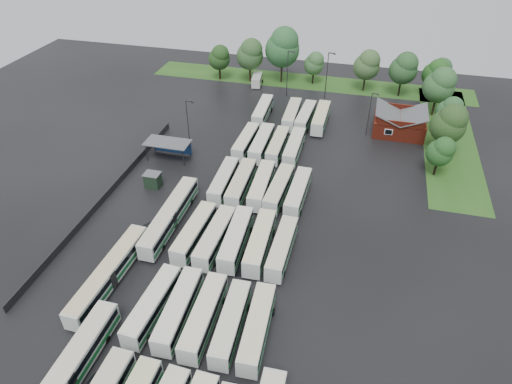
# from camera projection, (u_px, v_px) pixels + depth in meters

# --- Properties ---
(ground) EXTENTS (160.00, 160.00, 0.00)m
(ground) POSITION_uv_depth(u_px,v_px,m) (221.00, 252.00, 64.65)
(ground) COLOR black
(ground) RESTS_ON ground
(brick_building) EXTENTS (10.07, 8.60, 5.39)m
(brick_building) POSITION_uv_depth(u_px,v_px,m) (399.00, 125.00, 92.29)
(brick_building) COLOR maroon
(brick_building) RESTS_ON ground
(wash_shed) EXTENTS (8.20, 4.20, 3.58)m
(wash_shed) POSITION_uv_depth(u_px,v_px,m) (169.00, 144.00, 83.69)
(wash_shed) COLOR #2D2D30
(wash_shed) RESTS_ON ground
(utility_hut) EXTENTS (2.70, 2.20, 2.62)m
(utility_hut) POSITION_uv_depth(u_px,v_px,m) (153.00, 180.00, 77.06)
(utility_hut) COLOR black
(utility_hut) RESTS_ON ground
(grass_strip_north) EXTENTS (80.00, 10.00, 0.01)m
(grass_strip_north) POSITION_uv_depth(u_px,v_px,m) (308.00, 82.00, 115.15)
(grass_strip_north) COLOR #285518
(grass_strip_north) RESTS_ON ground
(grass_strip_east) EXTENTS (10.00, 50.00, 0.01)m
(grass_strip_east) POSITION_uv_depth(u_px,v_px,m) (449.00, 139.00, 91.38)
(grass_strip_east) COLOR #285518
(grass_strip_east) RESTS_ON ground
(west_fence) EXTENTS (0.10, 50.00, 1.20)m
(west_fence) POSITION_uv_depth(u_px,v_px,m) (108.00, 194.00, 75.09)
(west_fence) COLOR #2D2D30
(west_fence) RESTS_ON ground
(bus_r1c0) EXTENTS (2.97, 11.41, 3.15)m
(bus_r1c0) POSITION_uv_depth(u_px,v_px,m) (153.00, 305.00, 54.69)
(bus_r1c0) COLOR silver
(bus_r1c0) RESTS_ON ground
(bus_r1c1) EXTENTS (2.87, 11.63, 3.22)m
(bus_r1c1) POSITION_uv_depth(u_px,v_px,m) (179.00, 309.00, 54.09)
(bus_r1c1) COLOR silver
(bus_r1c1) RESTS_ON ground
(bus_r1c2) EXTENTS (2.72, 11.65, 3.23)m
(bus_r1c2) POSITION_uv_depth(u_px,v_px,m) (204.00, 316.00, 53.27)
(bus_r1c2) COLOR silver
(bus_r1c2) RESTS_ON ground
(bus_r1c3) EXTENTS (2.83, 11.25, 3.11)m
(bus_r1c3) POSITION_uv_depth(u_px,v_px,m) (231.00, 323.00, 52.58)
(bus_r1c3) COLOR silver
(bus_r1c3) RESTS_ON ground
(bus_r1c4) EXTENTS (2.96, 11.48, 3.17)m
(bus_r1c4) POSITION_uv_depth(u_px,v_px,m) (257.00, 327.00, 52.03)
(bus_r1c4) COLOR silver
(bus_r1c4) RESTS_ON ground
(bus_r2c0) EXTENTS (2.97, 11.68, 3.23)m
(bus_r2c0) POSITION_uv_depth(u_px,v_px,m) (195.00, 232.00, 65.38)
(bus_r2c0) COLOR silver
(bus_r2c0) RESTS_ON ground
(bus_r2c1) EXTENTS (2.85, 11.68, 3.23)m
(bus_r2c1) POSITION_uv_depth(u_px,v_px,m) (215.00, 237.00, 64.57)
(bus_r2c1) COLOR silver
(bus_r2c1) RESTS_ON ground
(bus_r2c2) EXTENTS (2.99, 11.83, 3.27)m
(bus_r2c2) POSITION_uv_depth(u_px,v_px,m) (236.00, 238.00, 64.30)
(bus_r2c2) COLOR silver
(bus_r2c2) RESTS_ON ground
(bus_r2c3) EXTENTS (2.92, 11.83, 3.27)m
(bus_r2c3) POSITION_uv_depth(u_px,v_px,m) (260.00, 242.00, 63.71)
(bus_r2c3) COLOR silver
(bus_r2c3) RESTS_ON ground
(bus_r2c4) EXTENTS (2.51, 11.19, 3.11)m
(bus_r2c4) POSITION_uv_depth(u_px,v_px,m) (282.00, 248.00, 62.88)
(bus_r2c4) COLOR silver
(bus_r2c4) RESTS_ON ground
(bus_r3c0) EXTENTS (2.70, 11.38, 3.15)m
(bus_r3c0) POSITION_uv_depth(u_px,v_px,m) (224.00, 181.00, 76.16)
(bus_r3c0) COLOR silver
(bus_r3c0) RESTS_ON ground
(bus_r3c1) EXTENTS (2.70, 11.79, 3.27)m
(bus_r3c1) POSITION_uv_depth(u_px,v_px,m) (241.00, 183.00, 75.42)
(bus_r3c1) COLOR silver
(bus_r3c1) RESTS_ON ground
(bus_r3c2) EXTENTS (2.87, 11.69, 3.23)m
(bus_r3c2) POSITION_uv_depth(u_px,v_px,m) (262.00, 185.00, 75.01)
(bus_r3c2) COLOR silver
(bus_r3c2) RESTS_ON ground
(bus_r3c3) EXTENTS (3.00, 11.59, 3.20)m
(bus_r3c3) POSITION_uv_depth(u_px,v_px,m) (279.00, 189.00, 74.26)
(bus_r3c3) COLOR silver
(bus_r3c3) RESTS_ON ground
(bus_r3c4) EXTENTS (2.70, 11.44, 3.17)m
(bus_r3c4) POSITION_uv_depth(u_px,v_px,m) (298.00, 192.00, 73.47)
(bus_r3c4) COLOR silver
(bus_r3c4) RESTS_ON ground
(bus_r4c0) EXTENTS (2.61, 11.26, 3.12)m
(bus_r4c0) POSITION_uv_depth(u_px,v_px,m) (246.00, 142.00, 86.91)
(bus_r4c0) COLOR silver
(bus_r4c0) RESTS_ON ground
(bus_r4c1) EXTENTS (2.60, 11.75, 3.26)m
(bus_r4c1) POSITION_uv_depth(u_px,v_px,m) (262.00, 143.00, 86.21)
(bus_r4c1) COLOR silver
(bus_r4c1) RESTS_ON ground
(bus_r4c2) EXTENTS (2.39, 11.12, 3.09)m
(bus_r4c2) POSITION_uv_depth(u_px,v_px,m) (278.00, 145.00, 85.77)
(bus_r4c2) COLOR silver
(bus_r4c2) RESTS_ON ground
(bus_r4c3) EXTENTS (2.43, 11.35, 3.16)m
(bus_r4c3) POSITION_uv_depth(u_px,v_px,m) (294.00, 147.00, 85.16)
(bus_r4c3) COLOR silver
(bus_r4c3) RESTS_ON ground
(bus_r5c0) EXTENTS (2.86, 11.62, 3.21)m
(bus_r5c0) POSITION_uv_depth(u_px,v_px,m) (263.00, 111.00, 97.63)
(bus_r5c0) COLOR silver
(bus_r5c0) RESTS_ON ground
(bus_r5c2) EXTENTS (2.76, 11.65, 3.23)m
(bus_r5c2) POSITION_uv_depth(u_px,v_px,m) (292.00, 115.00, 96.18)
(bus_r5c2) COLOR silver
(bus_r5c2) RESTS_ON ground
(bus_r5c3) EXTENTS (2.96, 11.43, 3.15)m
(bus_r5c3) POSITION_uv_depth(u_px,v_px,m) (305.00, 117.00, 95.48)
(bus_r5c3) COLOR silver
(bus_r5c3) RESTS_ON ground
(bus_r5c4) EXTENTS (2.59, 11.74, 3.26)m
(bus_r5c4) POSITION_uv_depth(u_px,v_px,m) (321.00, 118.00, 94.95)
(bus_r5c4) COLOR silver
(bus_r5c4) RESTS_ON ground
(artic_bus_west_a) EXTENTS (2.51, 17.38, 3.22)m
(artic_bus_west_a) POSITION_uv_depth(u_px,v_px,m) (68.00, 374.00, 47.26)
(artic_bus_west_a) COLOR silver
(artic_bus_west_a) RESTS_ON ground
(artic_bus_west_b) EXTENTS (2.48, 17.34, 3.22)m
(artic_bus_west_b) POSITION_uv_depth(u_px,v_px,m) (170.00, 216.00, 68.50)
(artic_bus_west_b) COLOR silver
(artic_bus_west_b) RESTS_ON ground
(artic_bus_west_c) EXTENTS (2.94, 16.88, 3.12)m
(artic_bus_west_c) POSITION_uv_depth(u_px,v_px,m) (109.00, 273.00, 58.91)
(artic_bus_west_c) COLOR silver
(artic_bus_west_c) RESTS_ON ground
(minibus) EXTENTS (2.78, 5.88, 2.47)m
(minibus) POSITION_uv_depth(u_px,v_px,m) (257.00, 80.00, 112.72)
(minibus) COLOR silver
(minibus) RESTS_ON ground
(tree_north_0) EXTENTS (5.38, 5.37, 8.90)m
(tree_north_0) POSITION_uv_depth(u_px,v_px,m) (220.00, 57.00, 113.23)
(tree_north_0) COLOR black
(tree_north_0) RESTS_ON ground
(tree_north_1) EXTENTS (6.60, 6.60, 10.93)m
(tree_north_1) POSITION_uv_depth(u_px,v_px,m) (250.00, 54.00, 111.36)
(tree_north_1) COLOR #352216
(tree_north_1) RESTS_ON ground
(tree_north_2) EXTENTS (8.37, 8.37, 13.86)m
(tree_north_2) POSITION_uv_depth(u_px,v_px,m) (283.00, 47.00, 109.92)
(tree_north_2) COLOR black
(tree_north_2) RESTS_ON ground
(tree_north_3) EXTENTS (4.93, 4.93, 8.16)m
(tree_north_3) POSITION_uv_depth(u_px,v_px,m) (315.00, 63.00, 111.17)
(tree_north_3) COLOR black
(tree_north_3) RESTS_ON ground
(tree_north_4) EXTENTS (6.13, 6.13, 10.15)m
(tree_north_4) POSITION_uv_depth(u_px,v_px,m) (367.00, 65.00, 106.81)
(tree_north_4) COLOR black
(tree_north_4) RESTS_ON ground
(tree_north_5) EXTENTS (6.42, 6.42, 10.64)m
(tree_north_5) POSITION_uv_depth(u_px,v_px,m) (404.00, 68.00, 104.22)
(tree_north_5) COLOR black
(tree_north_5) RESTS_ON ground
(tree_north_6) EXTENTS (5.61, 5.61, 9.29)m
(tree_north_6) POSITION_uv_depth(u_px,v_px,m) (439.00, 72.00, 104.70)
(tree_north_6) COLOR black
(tree_north_6) RESTS_ON ground
(tree_east_0) EXTENTS (4.66, 4.63, 7.67)m
(tree_east_0) POSITION_uv_depth(u_px,v_px,m) (441.00, 151.00, 77.74)
(tree_east_0) COLOR black
(tree_east_0) RESTS_ON ground
(tree_east_1) EXTENTS (6.40, 6.40, 10.60)m
(tree_east_1) POSITION_uv_depth(u_px,v_px,m) (450.00, 123.00, 82.00)
(tree_east_1) COLOR black
(tree_east_1) RESTS_ON ground
(tree_east_2) EXTENTS (5.01, 5.00, 8.29)m
(tree_east_2) POSITION_uv_depth(u_px,v_px,m) (450.00, 111.00, 89.66)
(tree_east_2) COLOR black
(tree_east_2) RESTS_ON ground
(tree_east_3) EXTENTS (6.62, 6.62, 10.96)m
(tree_east_3) POSITION_uv_depth(u_px,v_px,m) (440.00, 85.00, 95.79)
(tree_east_3) COLOR black
(tree_east_3) RESTS_ON ground
(tree_east_4) EXTENTS (5.67, 5.65, 9.36)m
(tree_east_4) POSITION_uv_depth(u_px,v_px,m) (436.00, 73.00, 103.95)
(tree_east_4) COLOR #301F14
(tree_east_4) RESTS_ON ground
(lamp_post_ne) EXTENTS (1.39, 0.27, 9.03)m
(lamp_post_ne) POSITION_uv_depth(u_px,v_px,m) (370.00, 111.00, 89.62)
(lamp_post_ne) COLOR #2D2D30
(lamp_post_ne) RESTS_ON ground
(lamp_post_nw) EXTENTS (1.61, 0.31, 10.47)m
(lamp_post_nw) POSITION_uv_depth(u_px,v_px,m) (189.00, 123.00, 83.85)
(lamp_post_nw) COLOR #2D2D30
(lamp_post_nw) RESTS_ON ground
(lamp_post_back_w) EXTENTS (1.67, 0.33, 10.84)m
(lamp_post_back_w) POSITION_uv_depth(u_px,v_px,m) (288.00, 70.00, 104.41)
(lamp_post_back_w) COLOR #2D2D30
(lamp_post_back_w) RESTS_ON ground
(lamp_post_back_e) EXTENTS (1.68, 0.33, 10.90)m
(lamp_post_back_e) POSITION_uv_depth(u_px,v_px,m) (328.00, 72.00, 103.37)
(lamp_post_back_e) COLOR #2D2D30
(lamp_post_back_e) RESTS_ON ground
(puddle_2) EXTENTS (5.44, 5.44, 0.01)m
(puddle_2) POSITION_uv_depth(u_px,v_px,m) (155.00, 232.00, 68.14)
(puddle_2) COLOR black
(puddle_2) RESTS_ON ground
(puddle_3) EXTENTS (5.04, 5.04, 0.01)m
(puddle_3) POSITION_uv_depth(u_px,v_px,m) (238.00, 263.00, 62.79)
(puddle_3) COLOR black
(puddle_3) RESTS_ON ground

